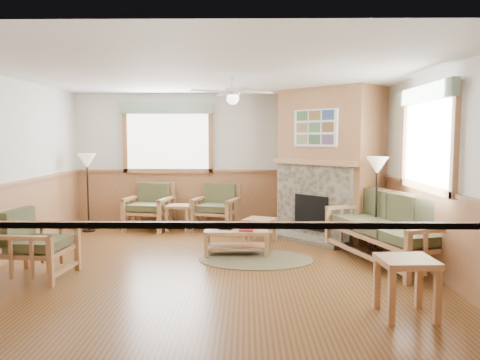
{
  "coord_description": "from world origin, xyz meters",
  "views": [
    {
      "loc": [
        0.49,
        -6.58,
        1.82
      ],
      "look_at": [
        0.4,
        0.7,
        1.15
      ],
      "focal_mm": 35.0,
      "sensor_mm": 36.0,
      "label": 1
    }
  ],
  "objects_px": {
    "armchair_back_right": "(216,207)",
    "footstool": "(260,231)",
    "armchair_back_left": "(149,206)",
    "armchair_left": "(37,243)",
    "end_table_chairs": "(179,218)",
    "floor_lamp_right": "(376,204)",
    "sofa": "(386,228)",
    "coffee_table": "(236,242)",
    "end_table_sofa": "(406,287)",
    "floor_lamp_left": "(88,193)"
  },
  "relations": [
    {
      "from": "sofa",
      "to": "armchair_back_right",
      "type": "distance_m",
      "value": 3.55
    },
    {
      "from": "sofa",
      "to": "armchair_back_right",
      "type": "xyz_separation_m",
      "value": [
        -2.65,
        2.37,
        -0.05
      ]
    },
    {
      "from": "armchair_back_left",
      "to": "armchair_back_right",
      "type": "height_order",
      "value": "armchair_back_left"
    },
    {
      "from": "armchair_back_left",
      "to": "footstool",
      "type": "relative_size",
      "value": 1.87
    },
    {
      "from": "coffee_table",
      "to": "footstool",
      "type": "height_order",
      "value": "footstool"
    },
    {
      "from": "sofa",
      "to": "footstool",
      "type": "bearing_deg",
      "value": -140.71
    },
    {
      "from": "armchair_back_left",
      "to": "coffee_table",
      "type": "distance_m",
      "value": 2.68
    },
    {
      "from": "end_table_chairs",
      "to": "floor_lamp_right",
      "type": "height_order",
      "value": "floor_lamp_right"
    },
    {
      "from": "coffee_table",
      "to": "end_table_sofa",
      "type": "height_order",
      "value": "end_table_sofa"
    },
    {
      "from": "armchair_back_right",
      "to": "end_table_sofa",
      "type": "bearing_deg",
      "value": -46.52
    },
    {
      "from": "armchair_back_left",
      "to": "floor_lamp_left",
      "type": "xyz_separation_m",
      "value": [
        -1.12,
        -0.24,
        0.3
      ]
    },
    {
      "from": "footstool",
      "to": "armchair_back_right",
      "type": "bearing_deg",
      "value": 124.72
    },
    {
      "from": "armchair_back_right",
      "to": "coffee_table",
      "type": "height_order",
      "value": "armchair_back_right"
    },
    {
      "from": "armchair_back_right",
      "to": "end_table_sofa",
      "type": "xyz_separation_m",
      "value": [
        2.21,
        -4.5,
        -0.14
      ]
    },
    {
      "from": "armchair_back_left",
      "to": "floor_lamp_left",
      "type": "relative_size",
      "value": 0.6
    },
    {
      "from": "armchair_left",
      "to": "floor_lamp_left",
      "type": "distance_m",
      "value": 3.02
    },
    {
      "from": "armchair_left",
      "to": "footstool",
      "type": "xyz_separation_m",
      "value": [
        2.94,
        2.02,
        -0.24
      ]
    },
    {
      "from": "armchair_back_left",
      "to": "armchair_left",
      "type": "xyz_separation_m",
      "value": [
        -0.78,
        -3.22,
        -0.01
      ]
    },
    {
      "from": "armchair_left",
      "to": "armchair_back_right",
      "type": "bearing_deg",
      "value": -27.93
    },
    {
      "from": "coffee_table",
      "to": "floor_lamp_left",
      "type": "bearing_deg",
      "value": 148.38
    },
    {
      "from": "floor_lamp_left",
      "to": "footstool",
      "type": "bearing_deg",
      "value": -16.22
    },
    {
      "from": "sofa",
      "to": "armchair_left",
      "type": "bearing_deg",
      "value": -97.72
    },
    {
      "from": "floor_lamp_right",
      "to": "armchair_left",
      "type": "bearing_deg",
      "value": -163.45
    },
    {
      "from": "armchair_back_left",
      "to": "end_table_chairs",
      "type": "bearing_deg",
      "value": -0.34
    },
    {
      "from": "armchair_left",
      "to": "footstool",
      "type": "height_order",
      "value": "armchair_left"
    },
    {
      "from": "end_table_chairs",
      "to": "floor_lamp_right",
      "type": "bearing_deg",
      "value": -26.38
    },
    {
      "from": "sofa",
      "to": "footstool",
      "type": "distance_m",
      "value": 2.18
    },
    {
      "from": "armchair_back_left",
      "to": "end_table_sofa",
      "type": "height_order",
      "value": "armchair_back_left"
    },
    {
      "from": "armchair_back_right",
      "to": "end_table_sofa",
      "type": "distance_m",
      "value": 5.01
    },
    {
      "from": "armchair_back_right",
      "to": "footstool",
      "type": "bearing_deg",
      "value": -38.01
    },
    {
      "from": "sofa",
      "to": "coffee_table",
      "type": "xyz_separation_m",
      "value": [
        -2.2,
        0.38,
        -0.3
      ]
    },
    {
      "from": "armchair_left",
      "to": "coffee_table",
      "type": "height_order",
      "value": "armchair_left"
    },
    {
      "from": "armchair_back_left",
      "to": "floor_lamp_left",
      "type": "height_order",
      "value": "floor_lamp_left"
    },
    {
      "from": "armchair_back_right",
      "to": "footstool",
      "type": "distance_m",
      "value": 1.47
    },
    {
      "from": "sofa",
      "to": "armchair_back_right",
      "type": "bearing_deg",
      "value": -149.7
    },
    {
      "from": "end_table_sofa",
      "to": "footstool",
      "type": "height_order",
      "value": "end_table_sofa"
    },
    {
      "from": "armchair_back_right",
      "to": "armchair_left",
      "type": "height_order",
      "value": "armchair_left"
    },
    {
      "from": "coffee_table",
      "to": "footstool",
      "type": "xyz_separation_m",
      "value": [
        0.39,
        0.8,
        0.02
      ]
    },
    {
      "from": "sofa",
      "to": "armchair_back_left",
      "type": "bearing_deg",
      "value": -138.64
    },
    {
      "from": "sofa",
      "to": "coffee_table",
      "type": "height_order",
      "value": "sofa"
    },
    {
      "from": "end_table_chairs",
      "to": "end_table_sofa",
      "type": "relative_size",
      "value": 0.84
    },
    {
      "from": "armchair_left",
      "to": "end_table_sofa",
      "type": "relative_size",
      "value": 1.49
    },
    {
      "from": "armchair_left",
      "to": "footstool",
      "type": "distance_m",
      "value": 3.58
    },
    {
      "from": "end_table_chairs",
      "to": "end_table_sofa",
      "type": "bearing_deg",
      "value": -56.04
    },
    {
      "from": "coffee_table",
      "to": "end_table_chairs",
      "type": "xyz_separation_m",
      "value": [
        -1.17,
        1.86,
        0.06
      ]
    },
    {
      "from": "end_table_sofa",
      "to": "armchair_back_left",
      "type": "bearing_deg",
      "value": 128.26
    },
    {
      "from": "end_table_chairs",
      "to": "floor_lamp_right",
      "type": "distance_m",
      "value": 3.8
    },
    {
      "from": "end_table_chairs",
      "to": "armchair_left",
      "type": "bearing_deg",
      "value": -114.23
    },
    {
      "from": "end_table_sofa",
      "to": "sofa",
      "type": "bearing_deg",
      "value": 78.46
    },
    {
      "from": "armchair_left",
      "to": "floor_lamp_right",
      "type": "distance_m",
      "value": 4.97
    }
  ]
}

